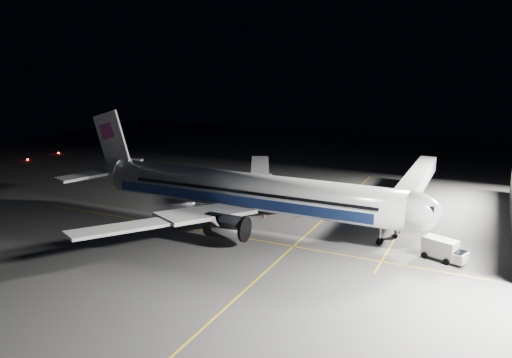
{
  "coord_description": "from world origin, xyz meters",
  "views": [
    {
      "loc": [
        33.17,
        -66.09,
        25.19
      ],
      "look_at": [
        -0.9,
        4.93,
        6.0
      ],
      "focal_mm": 35.0,
      "sensor_mm": 36.0,
      "label": 1
    }
  ],
  "objects_px": {
    "baggage_tug": "(203,197)",
    "safety_cone_b": "(299,215)",
    "airliner": "(241,191)",
    "jet_bridge": "(413,184)",
    "service_truck": "(444,249)",
    "safety_cone_c": "(260,209)",
    "safety_cone_a": "(264,215)"
  },
  "relations": [
    {
      "from": "airliner",
      "to": "jet_bridge",
      "type": "bearing_deg",
      "value": 38.04
    },
    {
      "from": "airliner",
      "to": "service_truck",
      "type": "height_order",
      "value": "airliner"
    },
    {
      "from": "service_truck",
      "to": "safety_cone_b",
      "type": "xyz_separation_m",
      "value": [
        -23.02,
        8.74,
        -1.17
      ]
    },
    {
      "from": "jet_bridge",
      "to": "safety_cone_a",
      "type": "relative_size",
      "value": 52.38
    },
    {
      "from": "baggage_tug",
      "to": "safety_cone_a",
      "type": "relative_size",
      "value": 3.82
    },
    {
      "from": "safety_cone_a",
      "to": "airliner",
      "type": "bearing_deg",
      "value": -116.54
    },
    {
      "from": "jet_bridge",
      "to": "safety_cone_a",
      "type": "xyz_separation_m",
      "value": [
        -21.08,
        -14.06,
        -4.25
      ]
    },
    {
      "from": "airliner",
      "to": "safety_cone_c",
      "type": "xyz_separation_m",
      "value": [
        -0.13,
        7.04,
        -4.88
      ]
    },
    {
      "from": "airliner",
      "to": "jet_bridge",
      "type": "distance_m",
      "value": 29.31
    },
    {
      "from": "safety_cone_c",
      "to": "baggage_tug",
      "type": "bearing_deg",
      "value": 175.34
    },
    {
      "from": "baggage_tug",
      "to": "safety_cone_b",
      "type": "bearing_deg",
      "value": 15.37
    },
    {
      "from": "safety_cone_a",
      "to": "safety_cone_b",
      "type": "relative_size",
      "value": 1.02
    },
    {
      "from": "baggage_tug",
      "to": "safety_cone_c",
      "type": "relative_size",
      "value": 4.36
    },
    {
      "from": "airliner",
      "to": "safety_cone_c",
      "type": "distance_m",
      "value": 8.57
    },
    {
      "from": "airliner",
      "to": "jet_bridge",
      "type": "height_order",
      "value": "airliner"
    },
    {
      "from": "jet_bridge",
      "to": "baggage_tug",
      "type": "bearing_deg",
      "value": -163.93
    },
    {
      "from": "service_truck",
      "to": "safety_cone_a",
      "type": "xyz_separation_m",
      "value": [
        -28.1,
        6.18,
        -1.17
      ]
    },
    {
      "from": "airliner",
      "to": "jet_bridge",
      "type": "relative_size",
      "value": 1.79
    },
    {
      "from": "jet_bridge",
      "to": "safety_cone_c",
      "type": "bearing_deg",
      "value": -154.61
    },
    {
      "from": "jet_bridge",
      "to": "safety_cone_b",
      "type": "relative_size",
      "value": 53.45
    },
    {
      "from": "service_truck",
      "to": "safety_cone_c",
      "type": "height_order",
      "value": "service_truck"
    },
    {
      "from": "safety_cone_a",
      "to": "safety_cone_b",
      "type": "bearing_deg",
      "value": 26.68
    },
    {
      "from": "service_truck",
      "to": "safety_cone_a",
      "type": "bearing_deg",
      "value": -171.59
    },
    {
      "from": "safety_cone_a",
      "to": "safety_cone_c",
      "type": "distance_m",
      "value": 3.71
    },
    {
      "from": "baggage_tug",
      "to": "safety_cone_b",
      "type": "relative_size",
      "value": 3.9
    },
    {
      "from": "baggage_tug",
      "to": "safety_cone_c",
      "type": "distance_m",
      "value": 11.76
    },
    {
      "from": "service_truck",
      "to": "baggage_tug",
      "type": "xyz_separation_m",
      "value": [
        -41.94,
        10.18,
        -0.8
      ]
    },
    {
      "from": "service_truck",
      "to": "baggage_tug",
      "type": "relative_size",
      "value": 2.33
    },
    {
      "from": "airliner",
      "to": "baggage_tug",
      "type": "relative_size",
      "value": 24.48
    },
    {
      "from": "jet_bridge",
      "to": "baggage_tug",
      "type": "relative_size",
      "value": 13.7
    },
    {
      "from": "jet_bridge",
      "to": "airliner",
      "type": "bearing_deg",
      "value": -141.96
    },
    {
      "from": "safety_cone_b",
      "to": "safety_cone_c",
      "type": "relative_size",
      "value": 1.12
    }
  ]
}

